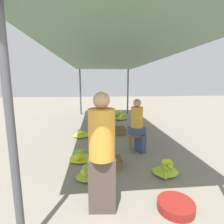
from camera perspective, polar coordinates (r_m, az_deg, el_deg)
name	(u,v)px	position (r m, az deg, el deg)	size (l,w,h in m)	color
canopy_post_front_left	(12,140)	(1.94, -29.83, -7.83)	(0.08, 0.08, 2.46)	#4C4C51
canopy_post_back_left	(80,92)	(9.69, -10.28, 6.42)	(0.08, 0.08, 2.46)	#4C4C51
canopy_post_back_right	(128,92)	(9.82, 5.19, 6.58)	(0.08, 0.08, 2.46)	#4C4C51
canopy_tarp	(111,59)	(5.73, -0.39, 16.88)	(3.01, 8.35, 0.04)	#567A60
vendor_foreground	(102,152)	(2.39, -3.31, -12.83)	(0.38, 0.38, 1.66)	#4C4238
stool	(136,138)	(4.57, 7.94, -8.26)	(0.34, 0.34, 0.46)	brown
vendor_seated	(137,124)	(4.47, 8.31, -4.03)	(0.46, 0.46, 1.36)	#384766
basin_black	(176,206)	(2.93, 20.11, -26.80)	(0.52, 0.52, 0.12)	maroon
banana_pile_left_0	(82,135)	(5.85, -9.75, -7.31)	(0.53, 0.46, 0.25)	#C2D229
banana_pile_left_1	(87,174)	(3.49, -8.06, -19.31)	(0.44, 0.47, 0.29)	yellow
banana_pile_left_2	(81,157)	(4.16, -10.17, -14.12)	(0.56, 0.52, 0.28)	#97C131
banana_pile_right_0	(166,169)	(3.75, 17.19, -17.49)	(0.51, 0.62, 0.28)	yellow
banana_pile_right_1	(120,114)	(9.25, 2.75, -0.64)	(0.54, 0.48, 0.29)	#9FC430
banana_pile_right_2	(121,118)	(8.32, 2.91, -2.05)	(0.60, 0.63, 0.20)	#8EBD33
crate_near	(113,162)	(3.84, 0.21, -16.16)	(0.38, 0.38, 0.19)	brown
crate_mid	(118,131)	(6.08, 1.89, -6.15)	(0.54, 0.54, 0.21)	brown
crate_far	(110,127)	(6.67, -0.78, -4.77)	(0.38, 0.38, 0.20)	olive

